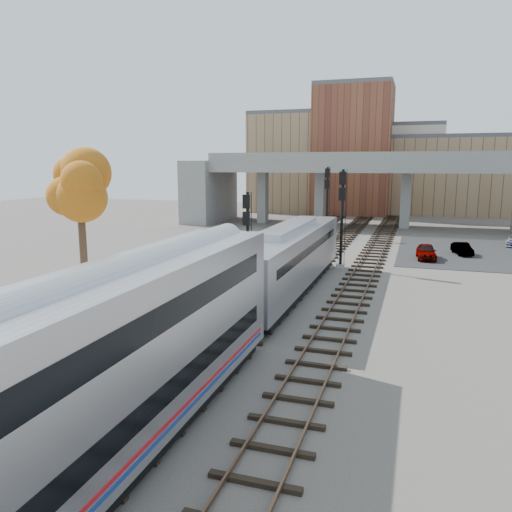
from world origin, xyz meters
The scene contains 15 objects.
ground centered at (0.00, 0.00, 0.00)m, with size 160.00×160.00×0.00m, color #47423D.
platform centered at (-7.25, 0.00, 0.17)m, with size 4.50×60.00×0.35m, color #9E9E99.
yellow_strip centered at (-5.35, 0.00, 0.35)m, with size 0.70×60.00×0.01m, color yellow.
tracks centered at (0.93, 12.50, 0.08)m, with size 10.70×95.00×0.25m.
overpass centered at (4.92, 45.00, 5.81)m, with size 54.00×12.00×9.50m.
buildings_far centered at (1.26, 66.57, 7.88)m, with size 43.00×21.00×20.60m.
parking_lot centered at (14.00, 28.00, 0.02)m, with size 14.00×18.00×0.04m, color black.
locomotive centered at (1.00, 8.51, 2.28)m, with size 3.02×19.05×4.10m.
coach centered at (1.00, -14.10, 2.80)m, with size 3.03×25.00×5.00m.
signal_mast_near centered at (-1.10, 6.72, 3.07)m, with size 0.60×0.64×6.43m.
signal_mast_mid centered at (3.00, 17.22, 3.91)m, with size 0.60×0.64×7.66m.
signal_mast_far centered at (-1.10, 33.89, 3.98)m, with size 0.60×0.64×7.77m.
tree centered at (-10.16, 3.17, 6.76)m, with size 3.60×3.60×9.11m.
car_a centered at (9.44, 23.12, 0.69)m, with size 1.53×3.81×1.30m, color #99999E.
car_b centered at (12.54, 26.32, 0.57)m, with size 1.13×3.23×1.06m, color #99999E.
Camera 1 is at (8.57, -21.32, 8.05)m, focal length 35.00 mm.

